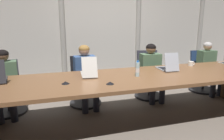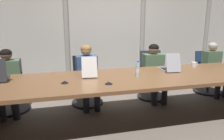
% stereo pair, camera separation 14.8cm
% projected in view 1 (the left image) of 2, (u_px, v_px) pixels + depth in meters
% --- Properties ---
extents(ground_plane, '(14.26, 14.26, 0.00)m').
position_uv_depth(ground_plane, '(137.00, 120.00, 3.48)').
color(ground_plane, '#6B6056').
extents(conference_table, '(4.78, 1.20, 0.74)m').
position_uv_depth(conference_table, '(138.00, 84.00, 3.34)').
color(conference_table, brown).
rests_on(conference_table, ground_plane).
extents(curtain_backdrop, '(7.13, 0.16, 3.08)m').
position_uv_depth(curtain_backdrop, '(104.00, 21.00, 5.01)').
color(curtain_backdrop, beige).
rests_on(curtain_backdrop, ground_plane).
extents(laptop_left_mid, '(0.27, 0.48, 0.31)m').
position_uv_depth(laptop_left_mid, '(89.00, 72.00, 3.34)').
color(laptop_left_mid, beige).
rests_on(laptop_left_mid, conference_table).
extents(laptop_center, '(0.27, 0.43, 0.32)m').
position_uv_depth(laptop_center, '(167.00, 67.00, 3.69)').
color(laptop_center, '#A8ADB7').
rests_on(laptop_center, conference_table).
extents(office_chair_left_end, '(0.60, 0.60, 0.90)m').
position_uv_depth(office_chair_left_end, '(8.00, 94.00, 3.73)').
color(office_chair_left_end, '#2D2D38').
rests_on(office_chair_left_end, ground_plane).
extents(office_chair_left_mid, '(0.60, 0.60, 0.91)m').
position_uv_depth(office_chair_left_mid, '(84.00, 86.00, 4.12)').
color(office_chair_left_mid, black).
rests_on(office_chair_left_mid, ground_plane).
extents(office_chair_center, '(0.60, 0.61, 0.95)m').
position_uv_depth(office_chair_center, '(149.00, 80.00, 4.50)').
color(office_chair_center, '#2D2D38').
rests_on(office_chair_center, ground_plane).
extents(office_chair_right_mid, '(0.60, 0.60, 0.90)m').
position_uv_depth(office_chair_right_mid, '(202.00, 76.00, 4.89)').
color(office_chair_right_mid, navy).
rests_on(office_chair_right_mid, ground_plane).
extents(person_left_end, '(0.44, 0.57, 1.11)m').
position_uv_depth(person_left_end, '(5.00, 80.00, 3.52)').
color(person_left_end, '#4C6B4C').
rests_on(person_left_end, ground_plane).
extents(person_left_mid, '(0.41, 0.56, 1.14)m').
position_uv_depth(person_left_mid, '(86.00, 73.00, 3.90)').
color(person_left_mid, '#335184').
rests_on(person_left_mid, ground_plane).
extents(person_center, '(0.43, 0.56, 1.12)m').
position_uv_depth(person_center, '(152.00, 68.00, 4.28)').
color(person_center, '#4C6B4C').
rests_on(person_center, ground_plane).
extents(person_right_mid, '(0.37, 0.55, 1.11)m').
position_uv_depth(person_right_mid, '(209.00, 65.00, 4.67)').
color(person_right_mid, '#4C6B4C').
rests_on(person_right_mid, ground_plane).
extents(water_bottle_primary, '(0.06, 0.06, 0.24)m').
position_uv_depth(water_bottle_primary, '(138.00, 69.00, 3.27)').
color(water_bottle_primary, silver).
rests_on(water_bottle_primary, conference_table).
extents(coffee_mug_near, '(0.14, 0.09, 0.09)m').
position_uv_depth(coffee_mug_near, '(191.00, 64.00, 4.03)').
color(coffee_mug_near, white).
rests_on(coffee_mug_near, conference_table).
extents(conference_mic_left_side, '(0.11, 0.11, 0.03)m').
position_uv_depth(conference_mic_left_side, '(110.00, 83.00, 2.89)').
color(conference_mic_left_side, black).
rests_on(conference_mic_left_side, conference_table).
extents(conference_mic_middle, '(0.11, 0.11, 0.03)m').
position_uv_depth(conference_mic_middle, '(65.00, 83.00, 2.90)').
color(conference_mic_middle, black).
rests_on(conference_mic_middle, conference_table).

